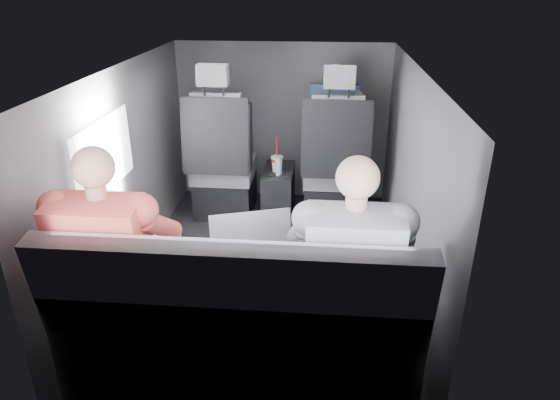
# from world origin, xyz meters

# --- Properties ---
(floor) EXTENTS (2.60, 2.60, 0.00)m
(floor) POSITION_xyz_m (0.00, 0.00, 0.00)
(floor) COLOR black
(floor) RESTS_ON ground
(ceiling) EXTENTS (2.60, 2.60, 0.00)m
(ceiling) POSITION_xyz_m (0.00, 0.00, 1.35)
(ceiling) COLOR #B2B2AD
(ceiling) RESTS_ON panel_back
(panel_left) EXTENTS (0.02, 2.60, 1.35)m
(panel_left) POSITION_xyz_m (-0.90, 0.00, 0.68)
(panel_left) COLOR #56565B
(panel_left) RESTS_ON floor
(panel_right) EXTENTS (0.02, 2.60, 1.35)m
(panel_right) POSITION_xyz_m (0.90, 0.00, 0.68)
(panel_right) COLOR #56565B
(panel_right) RESTS_ON floor
(panel_front) EXTENTS (1.80, 0.02, 1.35)m
(panel_front) POSITION_xyz_m (0.00, 1.30, 0.68)
(panel_front) COLOR #56565B
(panel_front) RESTS_ON floor
(panel_back) EXTENTS (1.80, 0.02, 1.35)m
(panel_back) POSITION_xyz_m (0.00, -1.30, 0.68)
(panel_back) COLOR #56565B
(panel_back) RESTS_ON floor
(side_window) EXTENTS (0.02, 0.75, 0.42)m
(side_window) POSITION_xyz_m (-0.88, -0.30, 0.90)
(side_window) COLOR white
(side_window) RESTS_ON panel_left
(seatbelt) EXTENTS (0.35, 0.11, 0.59)m
(seatbelt) POSITION_xyz_m (0.45, 0.67, 0.80)
(seatbelt) COLOR black
(seatbelt) RESTS_ON front_seat_right
(front_seat_left) EXTENTS (0.52, 0.58, 1.26)m
(front_seat_left) POSITION_xyz_m (-0.45, 0.84, 0.40)
(front_seat_left) COLOR black
(front_seat_left) RESTS_ON floor
(front_seat_right) EXTENTS (0.52, 0.58, 1.26)m
(front_seat_right) POSITION_xyz_m (0.45, 0.84, 0.40)
(front_seat_right) COLOR black
(front_seat_right) RESTS_ON floor
(center_console) EXTENTS (0.24, 0.48, 0.41)m
(center_console) POSITION_xyz_m (0.00, 0.88, 0.20)
(center_console) COLOR black
(center_console) RESTS_ON floor
(rear_bench) EXTENTS (1.60, 0.57, 0.92)m
(rear_bench) POSITION_xyz_m (0.00, -1.06, 0.31)
(rear_bench) COLOR slate
(rear_bench) RESTS_ON floor
(soda_cup) EXTENTS (0.10, 0.10, 0.29)m
(soda_cup) POSITION_xyz_m (-0.01, 0.83, 0.47)
(soda_cup) COLOR white
(soda_cup) RESTS_ON center_console
(water_bottle) EXTENTS (0.05, 0.05, 0.15)m
(water_bottle) POSITION_xyz_m (0.01, 0.77, 0.47)
(water_bottle) COLOR #A4CADE
(water_bottle) RESTS_ON center_console
(laptop_white) EXTENTS (0.32, 0.31, 0.22)m
(laptop_white) POSITION_xyz_m (-0.61, -0.80, 0.63)
(laptop_white) COLOR white
(laptop_white) RESTS_ON passenger_rear_left
(laptop_silver) EXTENTS (0.44, 0.45, 0.27)m
(laptop_silver) POSITION_xyz_m (0.04, -0.77, 0.64)
(laptop_silver) COLOR #B4B3B8
(laptop_silver) RESTS_ON rear_bench
(laptop_black) EXTENTS (0.42, 0.41, 0.26)m
(laptop_black) POSITION_xyz_m (0.50, -0.82, 0.64)
(laptop_black) COLOR black
(laptop_black) RESTS_ON passenger_rear_right
(passenger_rear_left) EXTENTS (0.50, 0.62, 1.22)m
(passenger_rear_left) POSITION_xyz_m (-0.57, -0.97, 0.63)
(passenger_rear_left) COLOR #38383E
(passenger_rear_left) RESTS_ON rear_bench
(passenger_rear_right) EXTENTS (0.49, 0.61, 1.21)m
(passenger_rear_right) POSITION_xyz_m (0.49, -0.97, 0.62)
(passenger_rear_right) COLOR navy
(passenger_rear_right) RESTS_ON rear_bench
(passenger_front_right) EXTENTS (0.39, 0.39, 0.78)m
(passenger_front_right) POSITION_xyz_m (0.43, 1.10, 0.75)
(passenger_front_right) COLOR navy
(passenger_front_right) RESTS_ON front_seat_right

